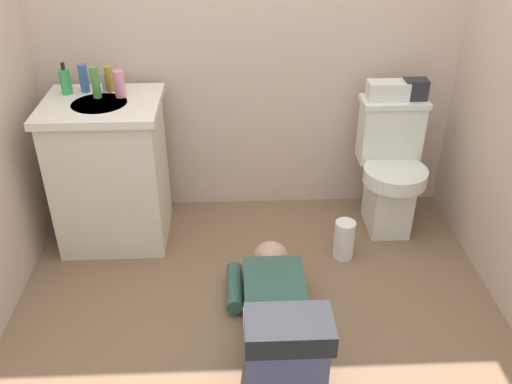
% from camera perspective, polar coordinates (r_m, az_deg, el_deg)
% --- Properties ---
extents(ground_plane, '(2.86, 3.06, 0.04)m').
position_cam_1_polar(ground_plane, '(2.72, 0.14, -12.99)').
color(ground_plane, '#7E5F46').
extents(wall_back, '(2.52, 0.08, 2.40)m').
position_cam_1_polar(wall_back, '(3.09, -0.78, 18.64)').
color(wall_back, beige).
rests_on(wall_back, ground_plane).
extents(toilet, '(0.36, 0.46, 0.75)m').
position_cam_1_polar(toilet, '(3.22, 13.70, 2.38)').
color(toilet, silver).
rests_on(toilet, ground_plane).
extents(vanity_cabinet, '(0.60, 0.52, 0.82)m').
position_cam_1_polar(vanity_cabinet, '(3.10, -14.79, 2.13)').
color(vanity_cabinet, beige).
rests_on(vanity_cabinet, ground_plane).
extents(faucet, '(0.02, 0.02, 0.10)m').
position_cam_1_polar(faucet, '(3.04, -15.46, 10.85)').
color(faucet, silver).
rests_on(faucet, vanity_cabinet).
extents(person_plumber, '(0.39, 1.06, 0.52)m').
position_cam_1_polar(person_plumber, '(2.44, 2.26, -12.88)').
color(person_plumber, '#33594C').
rests_on(person_plumber, ground_plane).
extents(tissue_box, '(0.22, 0.11, 0.10)m').
position_cam_1_polar(tissue_box, '(3.11, 13.47, 10.17)').
color(tissue_box, silver).
rests_on(tissue_box, toilet).
extents(toiletry_bag, '(0.12, 0.09, 0.11)m').
position_cam_1_polar(toiletry_bag, '(3.15, 16.15, 10.17)').
color(toiletry_bag, '#26262D').
rests_on(toiletry_bag, toilet).
extents(soap_dispenser, '(0.06, 0.06, 0.17)m').
position_cam_1_polar(soap_dispenser, '(3.07, -19.09, 10.78)').
color(soap_dispenser, green).
rests_on(soap_dispenser, vanity_cabinet).
extents(bottle_blue, '(0.05, 0.05, 0.15)m').
position_cam_1_polar(bottle_blue, '(3.06, -17.39, 11.16)').
color(bottle_blue, '#3C66B4').
rests_on(bottle_blue, vanity_cabinet).
extents(bottle_green, '(0.04, 0.04, 0.16)m').
position_cam_1_polar(bottle_green, '(2.96, -16.26, 10.84)').
color(bottle_green, '#4B9A47').
rests_on(bottle_green, vanity_cabinet).
extents(bottle_amber, '(0.04, 0.04, 0.14)m').
position_cam_1_polar(bottle_amber, '(3.03, -14.91, 11.21)').
color(bottle_amber, gold).
rests_on(bottle_amber, vanity_cabinet).
extents(bottle_pink, '(0.06, 0.06, 0.14)m').
position_cam_1_polar(bottle_pink, '(2.95, -13.94, 10.80)').
color(bottle_pink, pink).
rests_on(bottle_pink, vanity_cabinet).
extents(paper_towel_roll, '(0.11, 0.11, 0.22)m').
position_cam_1_polar(paper_towel_roll, '(3.02, 9.09, -4.89)').
color(paper_towel_roll, white).
rests_on(paper_towel_roll, ground_plane).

